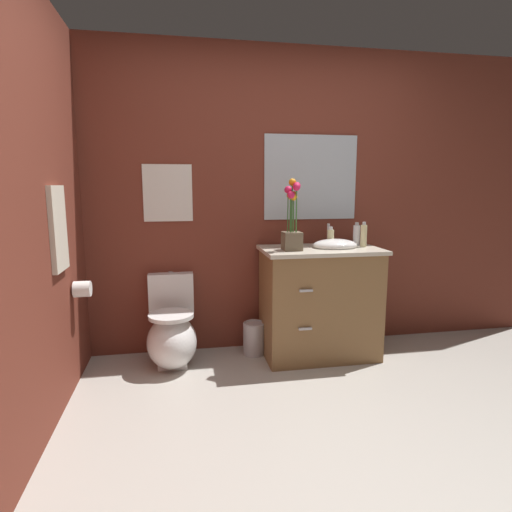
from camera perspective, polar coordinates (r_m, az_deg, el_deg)
ground_plane at (r=2.44m, az=11.06°, el=-25.15°), size 10.06×10.06×0.00m
wall_back at (r=3.61m, az=5.20°, el=7.39°), size 4.70×0.05×2.50m
wall_left at (r=2.46m, az=-28.62°, el=5.29°), size 0.05×4.46×2.50m
toilet at (r=3.38m, az=-11.35°, el=-10.38°), size 0.38×0.59×0.69m
vanity_cabinet at (r=3.47m, az=8.64°, el=-6.04°), size 0.94×0.56×1.07m
flower_vase at (r=3.21m, az=4.94°, el=4.37°), size 0.14×0.14×0.54m
soap_bottle at (r=3.45m, az=10.09°, el=2.45°), size 0.05×0.05×0.16m
lotion_bottle at (r=3.50m, az=14.42°, el=2.72°), size 0.05×0.05×0.20m
hand_wash_bottle at (r=3.58m, az=13.50°, el=2.82°), size 0.06×0.06×0.19m
trash_bin at (r=3.54m, az=-0.26°, el=-11.09°), size 0.18×0.18×0.27m
wall_poster at (r=3.45m, az=-11.89°, el=8.37°), size 0.38×0.01×0.45m
wall_mirror at (r=3.62m, az=7.45°, el=10.52°), size 0.80×0.01×0.70m
hanging_towel at (r=2.82m, az=-25.28°, el=3.38°), size 0.03×0.28×0.52m
toilet_paper_roll at (r=3.13m, az=-22.53°, el=-4.17°), size 0.11×0.11×0.11m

